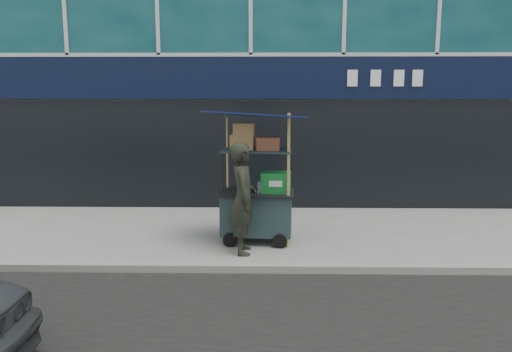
{
  "coord_description": "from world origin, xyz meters",
  "views": [
    {
      "loc": [
        0.32,
        -7.19,
        2.64
      ],
      "look_at": [
        0.16,
        1.2,
        1.19
      ],
      "focal_mm": 35.0,
      "sensor_mm": 36.0,
      "label": 1
    }
  ],
  "objects": [
    {
      "name": "vendor_cart",
      "position": [
        0.19,
        1.32,
        0.82
      ],
      "size": [
        1.8,
        1.33,
        2.32
      ],
      "rotation": [
        0.0,
        0.0,
        -0.07
      ],
      "color": "#1C2E2F",
      "rests_on": "ground"
    },
    {
      "name": "vendor_man",
      "position": [
        -0.04,
        0.7,
        0.91
      ],
      "size": [
        0.49,
        0.7,
        1.82
      ],
      "primitive_type": "imported",
      "rotation": [
        0.0,
        0.0,
        1.65
      ],
      "color": "black",
      "rests_on": "ground"
    },
    {
      "name": "curb",
      "position": [
        0.0,
        -0.2,
        0.06
      ],
      "size": [
        80.0,
        0.18,
        0.12
      ],
      "primitive_type": "cube",
      "color": "gray",
      "rests_on": "ground"
    },
    {
      "name": "ground",
      "position": [
        0.0,
        0.0,
        0.0
      ],
      "size": [
        80.0,
        80.0,
        0.0
      ],
      "primitive_type": "plane",
      "color": "slate",
      "rests_on": "ground"
    }
  ]
}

